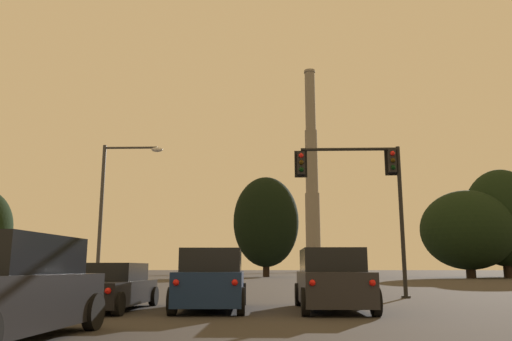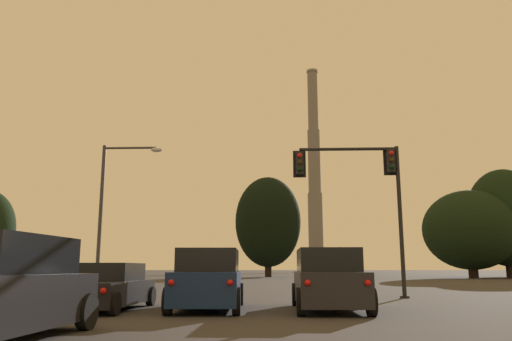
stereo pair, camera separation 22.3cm
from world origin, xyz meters
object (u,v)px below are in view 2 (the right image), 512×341
Objects in this scene: suv_center_lane_front at (209,280)px; smokestack at (315,190)px; street_lamp at (111,199)px; sedan_left_lane_front at (108,288)px; traffic_light_overhead_right at (365,182)px; suv_right_lane_front at (328,280)px.

smokestack is at bearing 81.37° from suv_center_lane_front.
street_lamp is (-6.90, 10.91, 4.09)m from suv_center_lane_front.
sedan_left_lane_front is 0.08× the size of smokestack.
suv_center_lane_front is 13.54m from street_lamp.
traffic_light_overhead_right is 0.83× the size of street_lamp.
suv_right_lane_front is 0.73× the size of traffic_light_overhead_right.
suv_right_lane_front is 0.61× the size of street_lamp.
sedan_left_lane_front is at bearing -144.87° from traffic_light_overhead_right.
traffic_light_overhead_right reaches higher than sedan_left_lane_front.
sedan_left_lane_front is 0.95× the size of suv_center_lane_front.
traffic_light_overhead_right is 0.11× the size of smokestack.
traffic_light_overhead_right is at bearing -93.55° from smokestack.
suv_center_lane_front is 0.74× the size of traffic_light_overhead_right.
street_lamp is at bearing 160.50° from traffic_light_overhead_right.
smokestack is at bearing 85.63° from suv_right_lane_front.
suv_center_lane_front is 0.08× the size of smokestack.
suv_right_lane_front is at bearing -110.64° from traffic_light_overhead_right.
traffic_light_overhead_right reaches higher than suv_right_lane_front.
suv_right_lane_front is 8.04m from traffic_light_overhead_right.
traffic_light_overhead_right reaches higher than suv_center_lane_front.
suv_right_lane_front is 1.04× the size of sedan_left_lane_front.
street_lamp reaches higher than suv_right_lane_front.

